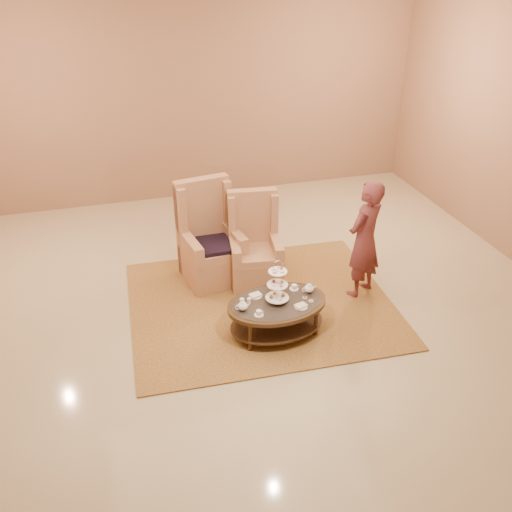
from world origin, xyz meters
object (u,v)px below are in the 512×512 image
object	(u,v)px
armchair_right	(254,252)
person	(364,240)
armchair_left	(210,247)
tea_table	(277,308)

from	to	relation	value
armchair_right	person	distance (m)	1.47
person	armchair_right	bearing A→B (deg)	-62.63
armchair_left	person	size ratio (longest dim) A/B	0.87
person	tea_table	bearing A→B (deg)	-9.92
tea_table	person	size ratio (longest dim) A/B	0.79
armchair_left	tea_table	bearing A→B (deg)	-81.23
tea_table	armchair_left	size ratio (longest dim) A/B	0.91
tea_table	armchair_left	xyz separation A→B (m)	(-0.48, 1.46, 0.10)
armchair_right	tea_table	bearing A→B (deg)	-86.09
armchair_left	person	world-z (taller)	person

